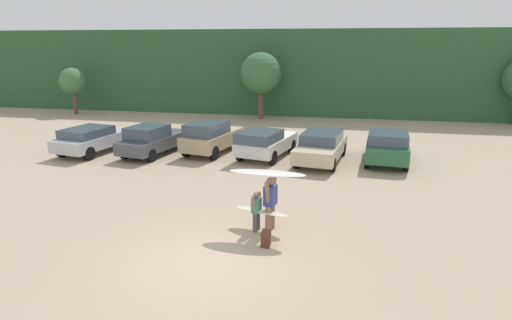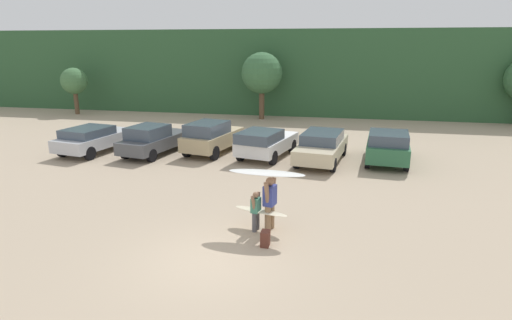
% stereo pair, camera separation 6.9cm
% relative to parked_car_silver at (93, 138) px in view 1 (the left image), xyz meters
% --- Properties ---
extents(ground_plane, '(120.00, 120.00, 0.00)m').
position_rel_parked_car_silver_xyz_m(ground_plane, '(9.39, -10.03, -0.76)').
color(ground_plane, tan).
extents(hillside_ridge, '(108.00, 12.00, 6.64)m').
position_rel_parked_car_silver_xyz_m(hillside_ridge, '(9.39, 19.52, 2.56)').
color(hillside_ridge, '#2D5633').
rests_on(hillside_ridge, ground_plane).
extents(tree_center, '(2.09, 2.09, 3.71)m').
position_rel_parked_car_silver_xyz_m(tree_center, '(-8.50, 11.28, 1.87)').
color(tree_center, brown).
rests_on(tree_center, ground_plane).
extents(tree_center_right, '(3.04, 3.04, 4.96)m').
position_rel_parked_car_silver_xyz_m(tree_center_right, '(6.69, 11.94, 2.65)').
color(tree_center_right, brown).
rests_on(tree_center_right, ground_plane).
extents(parked_car_silver, '(2.68, 4.65, 1.39)m').
position_rel_parked_car_silver_xyz_m(parked_car_silver, '(0.00, 0.00, 0.00)').
color(parked_car_silver, silver).
rests_on(parked_car_silver, ground_plane).
extents(parked_car_dark_gray, '(2.50, 4.60, 1.56)m').
position_rel_parked_car_silver_xyz_m(parked_car_dark_gray, '(3.24, 0.24, 0.03)').
color(parked_car_dark_gray, '#4C4F54').
rests_on(parked_car_dark_gray, ground_plane).
extents(parked_car_tan, '(2.52, 4.26, 1.69)m').
position_rel_parked_car_silver_xyz_m(parked_car_tan, '(6.11, 1.06, 0.13)').
color(parked_car_tan, tan).
rests_on(parked_car_tan, ground_plane).
extents(parked_car_white, '(2.76, 4.39, 1.49)m').
position_rel_parked_car_silver_xyz_m(parked_car_white, '(9.03, 0.71, 0.04)').
color(parked_car_white, white).
rests_on(parked_car_white, ground_plane).
extents(parked_car_champagne, '(2.51, 4.88, 1.46)m').
position_rel_parked_car_silver_xyz_m(parked_car_champagne, '(11.82, 0.57, 0.02)').
color(parked_car_champagne, beige).
rests_on(parked_car_champagne, ground_plane).
extents(parked_car_forest_green, '(2.24, 4.28, 1.60)m').
position_rel_parked_car_silver_xyz_m(parked_car_forest_green, '(14.92, 0.92, 0.08)').
color(parked_car_forest_green, '#2D6642').
rests_on(parked_car_forest_green, ground_plane).
extents(person_adult, '(0.40, 0.78, 1.69)m').
position_rel_parked_car_silver_xyz_m(person_adult, '(10.70, -7.74, 0.20)').
color(person_adult, '#8C6B4C').
rests_on(person_adult, ground_plane).
extents(person_child, '(0.29, 0.56, 1.25)m').
position_rel_parked_car_silver_xyz_m(person_child, '(10.29, -7.88, -0.05)').
color(person_child, '#4C4C51').
rests_on(person_child, ground_plane).
extents(surfboard_white, '(2.34, 0.74, 0.08)m').
position_rel_parked_car_silver_xyz_m(surfboard_white, '(10.61, -7.86, 1.10)').
color(surfboard_white, white).
extents(surfboard_cream, '(1.83, 0.99, 0.12)m').
position_rel_parked_car_silver_xyz_m(surfboard_cream, '(10.42, -7.78, -0.16)').
color(surfboard_cream, beige).
extents(backpack_dropped, '(0.24, 0.34, 0.45)m').
position_rel_parked_car_silver_xyz_m(backpack_dropped, '(10.76, -8.85, -0.53)').
color(backpack_dropped, '#592D23').
rests_on(backpack_dropped, ground_plane).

